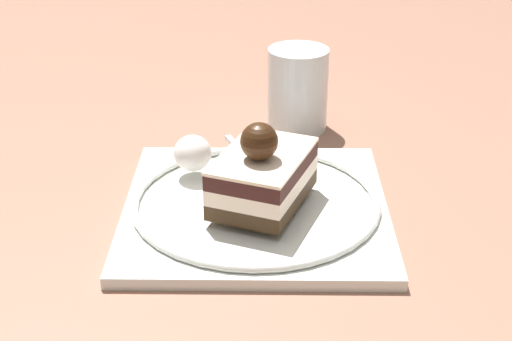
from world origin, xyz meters
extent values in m
plane|color=#936652|center=(0.00, 0.00, 0.00)|extent=(2.40, 2.40, 0.00)
cube|color=white|center=(0.03, 0.00, 0.01)|extent=(0.25, 0.25, 0.01)
torus|color=white|center=(0.03, 0.00, 0.01)|extent=(0.24, 0.24, 0.01)
cube|color=#392513|center=(0.02, 0.01, 0.03)|extent=(0.11, 0.12, 0.01)
cube|color=#F6DEC5|center=(0.02, 0.01, 0.04)|extent=(0.11, 0.12, 0.01)
cube|color=#361714|center=(0.02, 0.01, 0.05)|extent=(0.11, 0.12, 0.01)
cube|color=#F6E1C3|center=(0.02, 0.01, 0.06)|extent=(0.11, 0.12, 0.00)
sphere|color=#341E0E|center=(0.03, 0.01, 0.08)|extent=(0.03, 0.03, 0.03)
ellipsoid|color=white|center=(0.09, -0.06, 0.04)|extent=(0.04, 0.04, 0.04)
cube|color=silver|center=(0.04, -0.10, 0.02)|extent=(0.03, 0.07, 0.00)
cube|color=silver|center=(0.03, -0.06, 0.02)|extent=(0.02, 0.02, 0.00)
cube|color=silver|center=(0.02, -0.04, 0.02)|extent=(0.01, 0.02, 0.00)
cube|color=silver|center=(0.02, -0.04, 0.02)|extent=(0.01, 0.02, 0.00)
cube|color=silver|center=(0.02, -0.04, 0.02)|extent=(0.01, 0.02, 0.00)
cube|color=silver|center=(0.02, -0.04, 0.02)|extent=(0.01, 0.02, 0.00)
cylinder|color=silver|center=(-0.03, -0.20, 0.05)|extent=(0.07, 0.07, 0.09)
cylinder|color=#B7232D|center=(-0.03, -0.20, 0.03)|extent=(0.06, 0.06, 0.06)
camera|label=1|loc=(0.06, 0.61, 0.36)|focal=53.60mm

